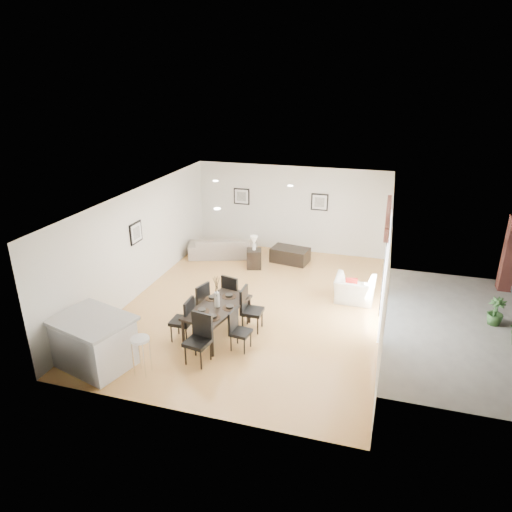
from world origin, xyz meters
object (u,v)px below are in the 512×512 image
(armchair, at_px, (355,290))
(coffee_table, at_px, (290,255))
(dining_chair_efar, at_px, (249,306))
(kitchen_island, at_px, (94,342))
(bar_stool, at_px, (140,343))
(dining_table, at_px, (217,309))
(side_table, at_px, (254,259))
(dining_chair_wnear, at_px, (185,317))
(dining_chair_wfar, at_px, (200,301))
(dining_chair_enear, at_px, (237,328))
(dining_chair_head, at_px, (200,335))
(sofa, at_px, (223,247))
(dining_chair_foot, at_px, (232,292))

(armchair, xyz_separation_m, coffee_table, (-2.08, 2.07, -0.10))
(dining_chair_efar, xyz_separation_m, kitchen_island, (-2.43, -2.12, -0.04))
(armchair, xyz_separation_m, bar_stool, (-3.55, -4.13, 0.34))
(dining_table, bearing_deg, bar_stool, -105.04)
(armchair, bearing_deg, bar_stool, 51.03)
(armchair, height_order, dining_chair_efar, dining_chair_efar)
(side_table, bearing_deg, dining_table, -85.36)
(dining_chair_wnear, height_order, dining_chair_wfar, dining_chair_wnear)
(dining_chair_efar, distance_m, coffee_table, 4.10)
(dining_chair_wnear, distance_m, dining_chair_wfar, 0.79)
(dining_chair_enear, xyz_separation_m, kitchen_island, (-2.44, -1.31, 0.03))
(dining_table, xyz_separation_m, dining_chair_head, (0.01, -1.00, -0.05))
(kitchen_island, bearing_deg, dining_chair_enear, 43.87)
(dining_chair_head, distance_m, kitchen_island, 2.01)
(dining_chair_wfar, height_order, dining_chair_efar, dining_chair_efar)
(dining_table, relative_size, dining_chair_wfar, 1.84)
(sofa, relative_size, coffee_table, 1.94)
(dining_chair_wnear, bearing_deg, dining_chair_efar, 125.43)
(dining_chair_foot, relative_size, kitchen_island, 0.57)
(sofa, height_order, coffee_table, sofa)
(sofa, bearing_deg, side_table, 134.47)
(dining_chair_wnear, relative_size, coffee_table, 0.89)
(dining_chair_efar, bearing_deg, dining_chair_foot, 44.27)
(dining_chair_wnear, height_order, side_table, dining_chair_wnear)
(dining_chair_head, bearing_deg, dining_chair_wfar, 122.21)
(dining_chair_efar, bearing_deg, dining_chair_wfar, 91.09)
(bar_stool, bearing_deg, sofa, 95.80)
(dining_chair_head, bearing_deg, dining_chair_foot, 100.19)
(side_table, bearing_deg, coffee_table, 38.93)
(dining_chair_foot, height_order, coffee_table, dining_chair_foot)
(dining_chair_head, bearing_deg, dining_chair_wnear, 143.64)
(dining_chair_wnear, xyz_separation_m, dining_chair_head, (0.58, -0.60, 0.02))
(armchair, relative_size, dining_chair_wnear, 1.00)
(coffee_table, xyz_separation_m, kitchen_island, (-2.47, -6.21, 0.30))
(dining_chair_foot, bearing_deg, dining_table, 105.06)
(dining_table, bearing_deg, dining_chair_wnear, -132.73)
(dining_chair_efar, distance_m, dining_chair_head, 1.52)
(kitchen_island, bearing_deg, dining_chair_wfar, 74.01)
(dining_table, relative_size, dining_chair_enear, 2.06)
(armchair, relative_size, kitchen_island, 0.57)
(dining_chair_head, xyz_separation_m, side_table, (-0.32, 4.76, -0.28))
(dining_chair_efar, relative_size, side_table, 1.76)
(dining_chair_foot, bearing_deg, dining_chair_enear, 127.03)
(armchair, distance_m, coffee_table, 2.94)
(dining_table, relative_size, bar_stool, 2.31)
(dining_table, height_order, dining_chair_enear, dining_chair_enear)
(armchair, distance_m, side_table, 3.28)
(armchair, height_order, dining_chair_foot, dining_chair_foot)
(dining_chair_efar, bearing_deg, dining_chair_head, 158.40)
(dining_chair_head, height_order, dining_chair_foot, dining_chair_head)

